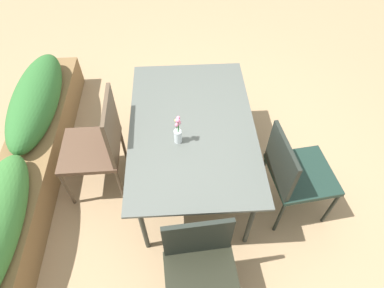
# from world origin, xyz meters

# --- Properties ---
(ground_plane) EXTENTS (12.00, 12.00, 0.00)m
(ground_plane) POSITION_xyz_m (0.00, 0.00, 0.00)
(ground_plane) COLOR #9E7F5B
(dining_table) EXTENTS (1.58, 1.02, 0.73)m
(dining_table) POSITION_xyz_m (0.09, -0.01, 0.69)
(dining_table) COLOR #4C514C
(dining_table) RESTS_ON ground
(chair_far_side) EXTENTS (0.51, 0.51, 1.01)m
(chair_far_side) POSITION_xyz_m (0.08, 0.78, 0.56)
(chair_far_side) COLOR #51392A
(chair_far_side) RESTS_ON ground
(chair_near_left) EXTENTS (0.55, 0.55, 0.91)m
(chair_near_left) POSITION_xyz_m (-0.28, -0.80, 0.53)
(chair_near_left) COLOR #192E27
(chair_near_left) RESTS_ON ground
(chair_end_left) EXTENTS (0.51, 0.51, 0.88)m
(chair_end_left) POSITION_xyz_m (-0.99, -0.00, 0.52)
(chair_end_left) COLOR black
(chair_end_left) RESTS_ON ground
(flower_vase) EXTENTS (0.06, 0.06, 0.27)m
(flower_vase) POSITION_xyz_m (-0.07, 0.11, 0.83)
(flower_vase) COLOR silver
(flower_vase) RESTS_ON dining_table
(planter_box) EXTENTS (3.05, 0.46, 0.68)m
(planter_box) POSITION_xyz_m (0.09, 1.49, 0.31)
(planter_box) COLOR brown
(planter_box) RESTS_ON ground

